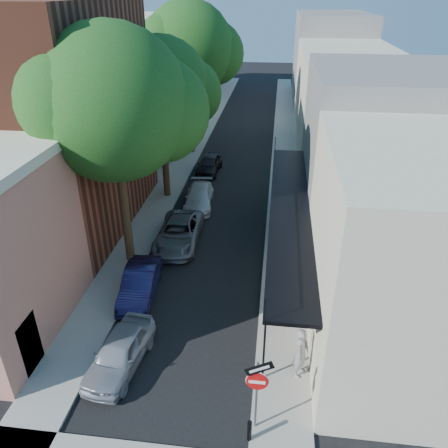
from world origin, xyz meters
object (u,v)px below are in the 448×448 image
(sign_post, at_px, (257,384))
(parked_car_b, at_px, (140,283))
(oak_mid, at_px, (167,89))
(pedestrian, at_px, (301,353))
(bollard, at_px, (249,431))
(parked_car_a, at_px, (120,352))
(parked_car_e, at_px, (209,164))
(oak_near, at_px, (124,106))
(oak_far, at_px, (195,49))
(parked_car_d, at_px, (199,197))
(parked_car_c, at_px, (179,233))

(sign_post, height_order, parked_car_b, sign_post)
(oak_mid, height_order, pedestrian, oak_mid)
(sign_post, relative_size, pedestrian, 1.48)
(bollard, distance_m, oak_mid, 19.96)
(bollard, distance_m, parked_car_a, 5.57)
(bollard, bearing_deg, parked_car_a, 152.78)
(parked_car_b, relative_size, parked_car_e, 1.01)
(oak_near, height_order, oak_mid, oak_near)
(parked_car_a, bearing_deg, sign_post, -15.13)
(oak_mid, distance_m, parked_car_b, 12.73)
(oak_far, relative_size, parked_car_d, 2.84)
(parked_car_e, bearing_deg, pedestrian, -68.68)
(parked_car_a, relative_size, parked_car_e, 0.99)
(parked_car_a, relative_size, parked_car_b, 0.97)
(oak_far, distance_m, pedestrian, 26.20)
(parked_car_c, relative_size, parked_car_e, 1.24)
(bollard, bearing_deg, oak_mid, 109.90)
(pedestrian, bearing_deg, parked_car_d, 45.80)
(oak_far, height_order, parked_car_e, oak_far)
(oak_far, relative_size, parked_car_b, 3.00)
(sign_post, relative_size, bollard, 3.74)
(oak_near, xyz_separation_m, oak_mid, (-0.05, 7.97, -0.82))
(oak_mid, height_order, oak_far, oak_far)
(oak_near, xyz_separation_m, parked_car_a, (1.42, -7.21, -7.22))
(oak_near, bearing_deg, parked_car_e, 82.16)
(oak_far, distance_m, parked_car_e, 9.04)
(parked_car_a, height_order, parked_car_c, parked_car_c)
(oak_mid, relative_size, parked_car_c, 2.10)
(oak_near, bearing_deg, parked_car_d, 73.29)
(bollard, relative_size, parked_car_e, 0.20)
(oak_near, relative_size, parked_car_a, 2.95)
(oak_mid, xyz_separation_m, oak_far, (0.06, 9.04, 1.20))
(sign_post, xyz_separation_m, pedestrian, (1.44, 2.37, -0.91))
(parked_car_b, xyz_separation_m, parked_car_c, (0.78, 4.72, 0.02))
(parked_car_d, bearing_deg, bollard, -79.28)
(bollard, height_order, pedestrian, pedestrian)
(oak_near, distance_m, oak_far, 17.01)
(oak_mid, distance_m, parked_car_e, 7.97)
(oak_mid, xyz_separation_m, parked_car_c, (1.74, -6.24, -6.38))
(oak_near, height_order, parked_car_b, oak_near)
(parked_car_b, bearing_deg, oak_far, 87.66)
(parked_car_c, bearing_deg, parked_car_e, 88.68)
(oak_far, bearing_deg, parked_car_e, -69.83)
(sign_post, relative_size, oak_mid, 0.29)
(oak_near, height_order, pedestrian, oak_near)
(parked_car_b, distance_m, parked_car_d, 9.60)
(sign_post, height_order, bollard, sign_post)
(pedestrian, bearing_deg, oak_far, 40.19)
(parked_car_b, distance_m, parked_car_c, 4.78)
(parked_car_a, xyz_separation_m, parked_car_c, (0.27, 8.94, 0.02))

